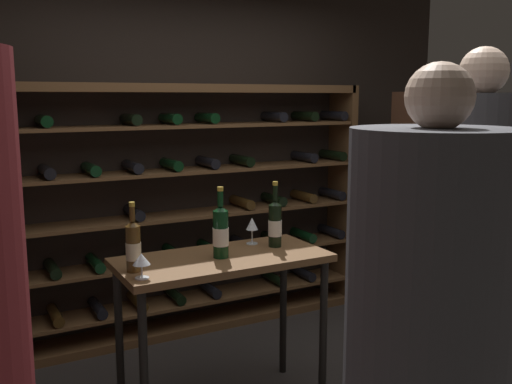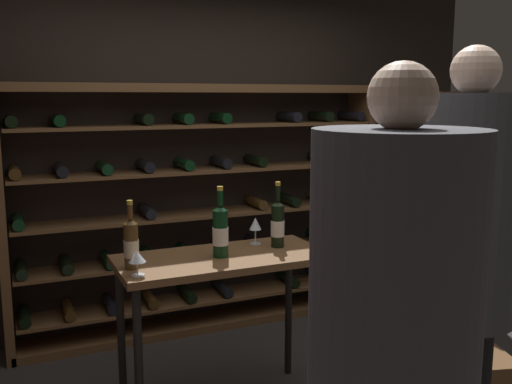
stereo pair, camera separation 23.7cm
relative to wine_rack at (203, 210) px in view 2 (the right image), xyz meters
name	(u,v)px [view 2 (the right image)]	position (x,y,z in m)	size (l,w,h in m)	color
back_wall	(199,138)	(0.05, 0.21, 0.52)	(4.85, 0.10, 2.87)	black
wine_rack	(203,210)	(0.00, 0.00, 0.00)	(2.84, 0.32, 1.84)	brown
tasting_table	(223,276)	(-0.29, -1.17, -0.13)	(1.15, 0.54, 0.89)	brown
person_host_in_suit	(392,351)	(-0.35, -2.74, 0.10)	(0.49, 0.49, 1.85)	black
person_guest_blue_shirt	(464,263)	(0.34, -2.31, 0.17)	(0.41, 0.41, 1.95)	black
display_cabinet	(442,208)	(1.76, -0.60, -0.02)	(0.44, 0.36, 1.79)	#4C2D1E
wine_bottle_gold_foil	(131,244)	(-0.79, -1.21, 0.11)	(0.08, 0.08, 0.35)	#4C3314
wine_bottle_green_slim	(278,224)	(0.07, -1.13, 0.12)	(0.08, 0.08, 0.38)	black
wine_bottle_red_label	(220,231)	(-0.30, -1.19, 0.12)	(0.09, 0.09, 0.39)	black
wine_glass_stemmed_right	(137,258)	(-0.79, -1.34, 0.07)	(0.08, 0.08, 0.12)	silver
wine_glass_stemmed_left	(255,225)	(-0.02, -1.01, 0.09)	(0.07, 0.07, 0.16)	silver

